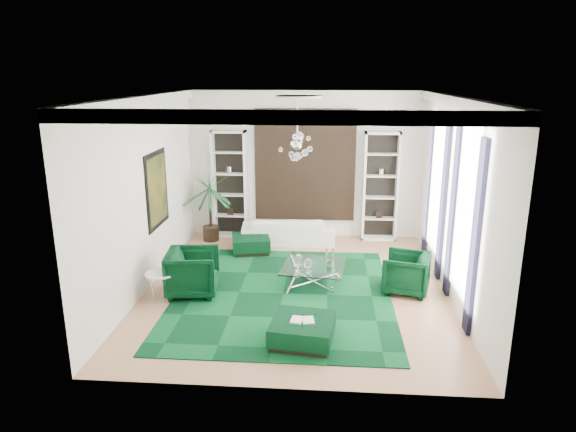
# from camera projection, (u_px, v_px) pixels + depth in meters

# --- Properties ---
(floor) EXTENTS (6.00, 7.00, 0.02)m
(floor) POSITION_uv_depth(u_px,v_px,m) (297.00, 287.00, 10.46)
(floor) COLOR tan
(floor) RESTS_ON ground
(ceiling) EXTENTS (6.00, 7.00, 0.02)m
(ceiling) POSITION_uv_depth(u_px,v_px,m) (298.00, 95.00, 9.43)
(ceiling) COLOR white
(ceiling) RESTS_ON ground
(wall_back) EXTENTS (6.00, 0.02, 3.80)m
(wall_back) POSITION_uv_depth(u_px,v_px,m) (305.00, 165.00, 13.32)
(wall_back) COLOR white
(wall_back) RESTS_ON ground
(wall_front) EXTENTS (6.00, 0.02, 3.80)m
(wall_front) POSITION_uv_depth(u_px,v_px,m) (281.00, 260.00, 6.58)
(wall_front) COLOR white
(wall_front) RESTS_ON ground
(wall_left) EXTENTS (0.02, 7.00, 3.80)m
(wall_left) POSITION_uv_depth(u_px,v_px,m) (146.00, 194.00, 10.16)
(wall_left) COLOR white
(wall_left) RESTS_ON ground
(wall_right) EXTENTS (0.02, 7.00, 3.80)m
(wall_right) POSITION_uv_depth(u_px,v_px,m) (455.00, 199.00, 9.73)
(wall_right) COLOR white
(wall_right) RESTS_ON ground
(crown_molding) EXTENTS (6.00, 7.00, 0.18)m
(crown_molding) POSITION_uv_depth(u_px,v_px,m) (298.00, 102.00, 9.46)
(crown_molding) COLOR white
(crown_molding) RESTS_ON ceiling
(ceiling_medallion) EXTENTS (0.90, 0.90, 0.05)m
(ceiling_medallion) POSITION_uv_depth(u_px,v_px,m) (298.00, 97.00, 9.73)
(ceiling_medallion) COLOR white
(ceiling_medallion) RESTS_ON ceiling
(tapestry) EXTENTS (2.50, 0.06, 2.80)m
(tapestry) POSITION_uv_depth(u_px,v_px,m) (305.00, 165.00, 13.27)
(tapestry) COLOR black
(tapestry) RESTS_ON wall_back
(shelving_left) EXTENTS (0.90, 0.38, 2.80)m
(shelving_left) POSITION_uv_depth(u_px,v_px,m) (230.00, 184.00, 13.40)
(shelving_left) COLOR white
(shelving_left) RESTS_ON floor
(shelving_right) EXTENTS (0.90, 0.38, 2.80)m
(shelving_right) POSITION_uv_depth(u_px,v_px,m) (380.00, 187.00, 13.12)
(shelving_right) COLOR white
(shelving_right) RESTS_ON floor
(painting) EXTENTS (0.04, 1.30, 1.60)m
(painting) POSITION_uv_depth(u_px,v_px,m) (157.00, 190.00, 10.75)
(painting) COLOR black
(painting) RESTS_ON wall_left
(window_near) EXTENTS (0.03, 1.10, 2.90)m
(window_near) POSITION_uv_depth(u_px,v_px,m) (466.00, 212.00, 8.87)
(window_near) COLOR white
(window_near) RESTS_ON wall_right
(curtain_near_a) EXTENTS (0.07, 0.30, 3.25)m
(curtain_near_a) POSITION_uv_depth(u_px,v_px,m) (475.00, 239.00, 8.19)
(curtain_near_a) COLOR black
(curtain_near_a) RESTS_ON floor
(curtain_near_b) EXTENTS (0.07, 0.30, 3.25)m
(curtain_near_b) POSITION_uv_depth(u_px,v_px,m) (453.00, 213.00, 9.68)
(curtain_near_b) COLOR black
(curtain_near_b) RESTS_ON floor
(window_far) EXTENTS (0.03, 1.10, 2.90)m
(window_far) POSITION_uv_depth(u_px,v_px,m) (438.00, 183.00, 11.17)
(window_far) COLOR white
(window_far) RESTS_ON wall_right
(curtain_far_a) EXTENTS (0.07, 0.30, 3.25)m
(curtain_far_a) POSITION_uv_depth(u_px,v_px,m) (443.00, 203.00, 10.49)
(curtain_far_a) COLOR black
(curtain_far_a) RESTS_ON floor
(curtain_far_b) EXTENTS (0.07, 0.30, 3.25)m
(curtain_far_b) POSITION_uv_depth(u_px,v_px,m) (429.00, 186.00, 11.99)
(curtain_far_b) COLOR black
(curtain_far_b) RESTS_ON floor
(rug) EXTENTS (4.20, 5.00, 0.02)m
(rug) POSITION_uv_depth(u_px,v_px,m) (283.00, 294.00, 10.11)
(rug) COLOR black
(rug) RESTS_ON floor
(sofa) EXTENTS (2.39, 1.12, 0.68)m
(sofa) POSITION_uv_depth(u_px,v_px,m) (288.00, 230.00, 13.05)
(sofa) COLOR white
(sofa) RESTS_ON floor
(armchair_left) EXTENTS (1.08, 1.06, 0.90)m
(armchair_left) POSITION_uv_depth(u_px,v_px,m) (193.00, 272.00, 10.03)
(armchair_left) COLOR black
(armchair_left) RESTS_ON floor
(armchair_right) EXTENTS (1.06, 1.05, 0.79)m
(armchair_right) POSITION_uv_depth(u_px,v_px,m) (406.00, 273.00, 10.13)
(armchair_right) COLOR black
(armchair_right) RESTS_ON floor
(coffee_table) EXTENTS (1.37, 1.37, 0.43)m
(coffee_table) POSITION_uv_depth(u_px,v_px,m) (313.00, 275.00, 10.50)
(coffee_table) COLOR white
(coffee_table) RESTS_ON floor
(ottoman_side) EXTENTS (1.04, 1.04, 0.39)m
(ottoman_side) POSITION_uv_depth(u_px,v_px,m) (251.00, 244.00, 12.46)
(ottoman_side) COLOR black
(ottoman_side) RESTS_ON floor
(ottoman_front) EXTENTS (1.08, 1.08, 0.39)m
(ottoman_front) POSITION_uv_depth(u_px,v_px,m) (302.00, 331.00, 8.27)
(ottoman_front) COLOR black
(ottoman_front) RESTS_ON floor
(book) EXTENTS (0.38, 0.25, 0.03)m
(book) POSITION_uv_depth(u_px,v_px,m) (302.00, 320.00, 8.21)
(book) COLOR white
(book) RESTS_ON ottoman_front
(side_table) EXTENTS (0.69, 0.69, 0.54)m
(side_table) POSITION_uv_depth(u_px,v_px,m) (161.00, 287.00, 9.79)
(side_table) COLOR white
(side_table) RESTS_ON floor
(palm) EXTENTS (1.46, 1.46, 2.25)m
(palm) POSITION_uv_depth(u_px,v_px,m) (210.00, 198.00, 13.08)
(palm) COLOR #1A5528
(palm) RESTS_ON floor
(chandelier) EXTENTS (0.80, 0.80, 0.66)m
(chandelier) POSITION_uv_depth(u_px,v_px,m) (297.00, 145.00, 9.97)
(chandelier) COLOR white
(chandelier) RESTS_ON ceiling
(table_plant) EXTENTS (0.16, 0.15, 0.25)m
(table_plant) POSITION_uv_depth(u_px,v_px,m) (329.00, 265.00, 10.14)
(table_plant) COLOR #1A5528
(table_plant) RESTS_ON coffee_table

